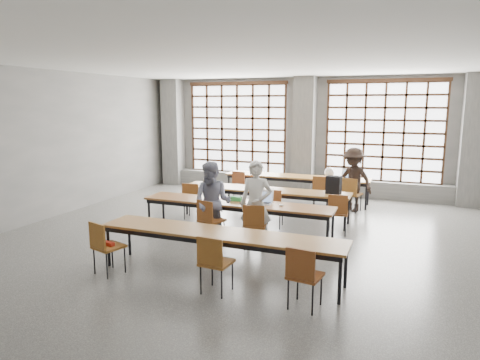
{
  "coord_description": "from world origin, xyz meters",
  "views": [
    {
      "loc": [
        2.91,
        -7.44,
        2.71
      ],
      "look_at": [
        -0.18,
        0.4,
        1.2
      ],
      "focal_mm": 32.0,
      "sensor_mm": 36.0,
      "label": 1
    }
  ],
  "objects_px": {
    "laptop_front": "(264,200)",
    "laptop_back": "(347,176)",
    "phone": "(243,203)",
    "plastic_bag": "(329,172)",
    "chair_mid_centre": "(273,204)",
    "chair_mid_right": "(338,210)",
    "chair_near_right": "(303,272)",
    "red_pouch": "(109,244)",
    "desk_row_d": "(219,236)",
    "chair_back_right": "(351,191)",
    "desk_row_a": "(296,178)",
    "chair_back_left": "(241,183)",
    "chair_front_right": "(254,222)",
    "green_box": "(236,199)",
    "student_female": "(213,202)",
    "student_male": "(256,205)",
    "student_back": "(353,180)",
    "mouse": "(281,205)",
    "chair_near_mid": "(214,259)",
    "chair_near_left": "(104,243)",
    "chair_front_left": "(209,217)",
    "chair_back_mid": "(321,189)",
    "backpack": "(334,185)",
    "desk_row_b": "(264,192)",
    "desk_row_c": "(236,205)"
  },
  "relations": [
    {
      "from": "chair_mid_centre",
      "to": "student_female",
      "type": "xyz_separation_m",
      "value": [
        -0.82,
        -1.37,
        0.27
      ]
    },
    {
      "from": "chair_mid_centre",
      "to": "green_box",
      "type": "relative_size",
      "value": 3.52
    },
    {
      "from": "chair_mid_centre",
      "to": "green_box",
      "type": "xyz_separation_m",
      "value": [
        -0.57,
        -0.79,
        0.24
      ]
    },
    {
      "from": "desk_row_d",
      "to": "chair_back_right",
      "type": "xyz_separation_m",
      "value": [
        1.4,
        4.97,
        -0.13
      ]
    },
    {
      "from": "desk_row_b",
      "to": "mouse",
      "type": "distance_m",
      "value": 1.73
    },
    {
      "from": "desk_row_b",
      "to": "backpack",
      "type": "xyz_separation_m",
      "value": [
        1.6,
        0.05,
        0.27
      ]
    },
    {
      "from": "desk_row_d",
      "to": "student_female",
      "type": "distance_m",
      "value": 1.74
    },
    {
      "from": "desk_row_d",
      "to": "red_pouch",
      "type": "height_order",
      "value": "desk_row_d"
    },
    {
      "from": "desk_row_a",
      "to": "chair_back_left",
      "type": "bearing_deg",
      "value": -156.06
    },
    {
      "from": "phone",
      "to": "plastic_bag",
      "type": "relative_size",
      "value": 0.45
    },
    {
      "from": "backpack",
      "to": "chair_mid_right",
      "type": "bearing_deg",
      "value": -64.63
    },
    {
      "from": "chair_back_right",
      "to": "chair_mid_right",
      "type": "relative_size",
      "value": 1.0
    },
    {
      "from": "laptop_front",
      "to": "laptop_back",
      "type": "distance_m",
      "value": 3.76
    },
    {
      "from": "laptop_back",
      "to": "desk_row_a",
      "type": "bearing_deg",
      "value": -175.5
    },
    {
      "from": "chair_front_left",
      "to": "mouse",
      "type": "xyz_separation_m",
      "value": [
        1.27,
        0.61,
        0.21
      ]
    },
    {
      "from": "mouse",
      "to": "red_pouch",
      "type": "distance_m",
      "value": 3.33
    },
    {
      "from": "chair_front_left",
      "to": "chair_near_right",
      "type": "bearing_deg",
      "value": -40.86
    },
    {
      "from": "chair_back_mid",
      "to": "student_back",
      "type": "distance_m",
      "value": 0.85
    },
    {
      "from": "red_pouch",
      "to": "phone",
      "type": "bearing_deg",
      "value": 61.34
    },
    {
      "from": "chair_back_mid",
      "to": "student_female",
      "type": "xyz_separation_m",
      "value": [
        -1.46,
        -3.45,
        0.27
      ]
    },
    {
      "from": "chair_mid_right",
      "to": "desk_row_c",
      "type": "bearing_deg",
      "value": -155.72
    },
    {
      "from": "chair_back_right",
      "to": "laptop_back",
      "type": "bearing_deg",
      "value": 106.14
    },
    {
      "from": "student_male",
      "to": "backpack",
      "type": "bearing_deg",
      "value": 55.2
    },
    {
      "from": "chair_near_left",
      "to": "laptop_back",
      "type": "bearing_deg",
      "value": 65.29
    },
    {
      "from": "student_male",
      "to": "mouse",
      "type": "height_order",
      "value": "student_male"
    },
    {
      "from": "chair_back_right",
      "to": "student_female",
      "type": "bearing_deg",
      "value": -122.91
    },
    {
      "from": "desk_row_a",
      "to": "chair_mid_right",
      "type": "height_order",
      "value": "chair_mid_right"
    },
    {
      "from": "chair_mid_centre",
      "to": "backpack",
      "type": "distance_m",
      "value": 1.43
    },
    {
      "from": "chair_mid_right",
      "to": "laptop_front",
      "type": "relative_size",
      "value": 2.38
    },
    {
      "from": "chair_back_mid",
      "to": "student_male",
      "type": "height_order",
      "value": "student_male"
    },
    {
      "from": "chair_front_right",
      "to": "green_box",
      "type": "height_order",
      "value": "chair_front_right"
    },
    {
      "from": "desk_row_a",
      "to": "green_box",
      "type": "height_order",
      "value": "green_box"
    },
    {
      "from": "chair_near_right",
      "to": "desk_row_b",
      "type": "bearing_deg",
      "value": 114.71
    },
    {
      "from": "chair_back_right",
      "to": "chair_front_left",
      "type": "xyz_separation_m",
      "value": [
        -2.25,
        -3.58,
        0.0
      ]
    },
    {
      "from": "chair_near_right",
      "to": "red_pouch",
      "type": "relative_size",
      "value": 4.4
    },
    {
      "from": "student_male",
      "to": "student_back",
      "type": "relative_size",
      "value": 1.03
    },
    {
      "from": "chair_back_left",
      "to": "chair_front_right",
      "type": "xyz_separation_m",
      "value": [
        1.68,
        -3.58,
        0.0
      ]
    },
    {
      "from": "laptop_front",
      "to": "chair_near_left",
      "type": "bearing_deg",
      "value": -122.28
    },
    {
      "from": "chair_near_mid",
      "to": "laptop_back",
      "type": "bearing_deg",
      "value": 81.06
    },
    {
      "from": "chair_front_right",
      "to": "student_back",
      "type": "bearing_deg",
      "value": 70.14
    },
    {
      "from": "chair_mid_right",
      "to": "student_female",
      "type": "relative_size",
      "value": 0.55
    },
    {
      "from": "chair_mid_right",
      "to": "chair_front_left",
      "type": "bearing_deg",
      "value": -146.37
    },
    {
      "from": "chair_mid_centre",
      "to": "chair_mid_right",
      "type": "distance_m",
      "value": 1.4
    },
    {
      "from": "chair_mid_right",
      "to": "phone",
      "type": "height_order",
      "value": "chair_mid_right"
    },
    {
      "from": "backpack",
      "to": "student_male",
      "type": "bearing_deg",
      "value": -110.38
    },
    {
      "from": "green_box",
      "to": "backpack",
      "type": "relative_size",
      "value": 0.62
    },
    {
      "from": "chair_near_mid",
      "to": "red_pouch",
      "type": "relative_size",
      "value": 4.4
    },
    {
      "from": "desk_row_c",
      "to": "student_male",
      "type": "relative_size",
      "value": 2.4
    },
    {
      "from": "student_female",
      "to": "red_pouch",
      "type": "distance_m",
      "value": 2.27
    },
    {
      "from": "student_male",
      "to": "student_back",
      "type": "distance_m",
      "value": 3.82
    }
  ]
}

